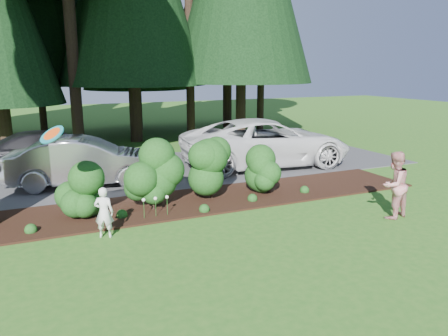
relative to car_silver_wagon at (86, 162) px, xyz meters
name	(u,v)px	position (x,y,z in m)	size (l,w,h in m)	color
ground	(202,252)	(1.49, -6.29, -0.81)	(80.00, 80.00, 0.00)	#28601B
mulch_bed	(158,206)	(1.49, -3.04, -0.78)	(16.00, 2.50, 0.05)	black
driveway	(126,173)	(1.49, 1.21, -0.79)	(22.00, 6.00, 0.03)	#38383A
shrub_row	(186,176)	(2.26, -3.15, 0.00)	(6.53, 1.60, 1.61)	#194013
lily_cluster	(155,199)	(1.19, -3.89, -0.31)	(0.69, 0.09, 0.57)	#194013
car_silver_wagon	(86,162)	(0.00, 0.00, 0.00)	(1.64, 4.71, 1.55)	#A8A8AD
car_white_suv	(266,142)	(6.68, 0.21, 0.12)	(2.99, 6.48, 1.80)	silver
car_dark_suv	(55,151)	(-0.76, 2.72, -0.05)	(2.03, 4.99, 1.45)	black
child	(104,212)	(-0.19, -4.65, -0.23)	(0.42, 0.28, 1.16)	white
adult	(394,185)	(6.66, -6.27, 0.05)	(0.83, 0.64, 1.70)	#A41524
frisbee	(52,134)	(-1.12, -4.82, 1.60)	(0.54, 0.51, 0.42)	#187987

